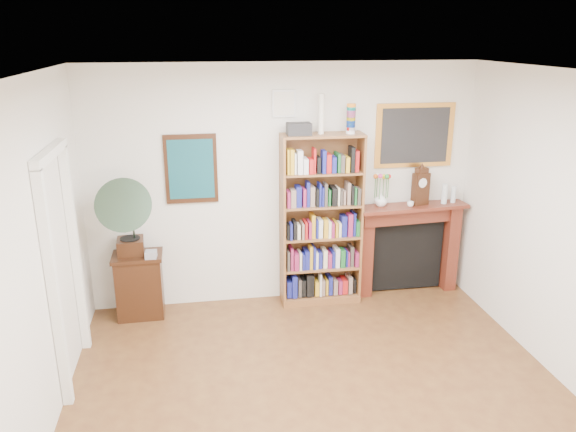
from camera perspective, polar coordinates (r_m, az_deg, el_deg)
The scene contains 15 objects.
room at distance 4.20m, azimuth 5.06°, elevation -5.74°, with size 4.51×5.01×2.81m.
door_casing at distance 5.38m, azimuth -21.93°, elevation -3.17°, with size 0.08×1.02×2.17m.
teal_poster at distance 6.36m, azimuth -9.82°, elevation 4.73°, with size 0.58×0.04×0.78m.
small_picture at distance 6.32m, azimuth -0.42°, elevation 11.36°, with size 0.26×0.04×0.30m.
gilt_painting at distance 6.79m, azimuth 12.74°, elevation 7.99°, with size 0.95×0.04×0.75m.
bookshelf at distance 6.49m, azimuth 3.41°, elevation 0.52°, with size 0.94×0.35×2.34m.
side_cabinet at distance 6.62m, azimuth -14.83°, elevation -6.80°, with size 0.55×0.40×0.75m, color black.
fireplace at distance 7.04m, azimuth 12.08°, elevation -2.43°, with size 1.37×0.41×1.14m.
gramophone at distance 6.19m, azimuth -16.17°, elevation 0.31°, with size 0.61×0.75×0.94m.
cd_stack at distance 6.33m, azimuth -13.75°, elevation -3.81°, with size 0.12×0.12×0.08m, color #BABAC7.
mantel_clock at distance 6.83m, azimuth 13.32°, elevation 2.87°, with size 0.21×0.15×0.45m.
flower_vase at distance 6.72m, azimuth 9.42°, elevation 1.67°, with size 0.15×0.15×0.16m, color white.
teacup at distance 6.78m, azimuth 12.33°, elevation 1.20°, with size 0.08×0.08×0.06m, color white.
bottle_left at distance 6.97m, azimuth 15.62°, elevation 2.18°, with size 0.07×0.07×0.24m, color silver.
bottle_right at distance 7.05m, azimuth 16.46°, elevation 2.12°, with size 0.06×0.06×0.20m, color silver.
Camera 1 is at (-1.00, -3.71, 3.09)m, focal length 35.00 mm.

